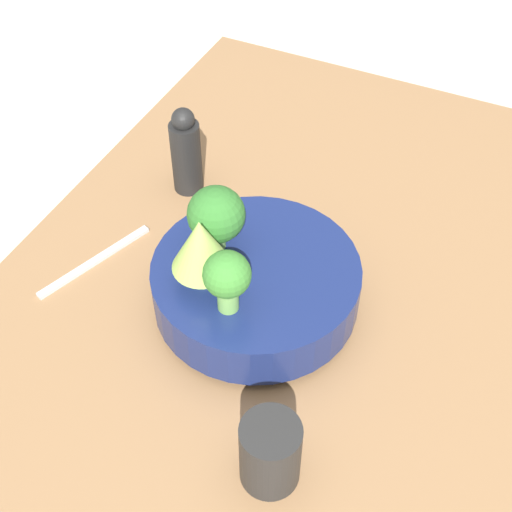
# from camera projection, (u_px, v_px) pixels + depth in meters

# --- Properties ---
(ground_plane) EXTENTS (6.00, 6.00, 0.00)m
(ground_plane) POSITION_uv_depth(u_px,v_px,m) (274.00, 339.00, 0.92)
(ground_plane) COLOR beige
(table) EXTENTS (1.18, 0.75, 0.04)m
(table) POSITION_uv_depth(u_px,v_px,m) (274.00, 330.00, 0.91)
(table) COLOR olive
(table) RESTS_ON ground_plane
(bowl) EXTENTS (0.26, 0.26, 0.07)m
(bowl) POSITION_uv_depth(u_px,v_px,m) (256.00, 285.00, 0.88)
(bowl) COLOR navy
(bowl) RESTS_ON table
(broccoli_floret_front) EXTENTS (0.07, 0.07, 0.09)m
(broccoli_floret_front) POSITION_uv_depth(u_px,v_px,m) (216.00, 215.00, 0.85)
(broccoli_floret_front) COLOR #609347
(broccoli_floret_front) RESTS_ON bowl
(broccoli_floret_right) EXTENTS (0.05, 0.05, 0.08)m
(broccoli_floret_right) POSITION_uv_depth(u_px,v_px,m) (227.00, 277.00, 0.78)
(broccoli_floret_right) COLOR #6BA34C
(broccoli_floret_right) RESTS_ON bowl
(romanesco_piece_near) EXTENTS (0.07, 0.07, 0.10)m
(romanesco_piece_near) POSITION_uv_depth(u_px,v_px,m) (201.00, 246.00, 0.80)
(romanesco_piece_near) COLOR #6BA34C
(romanesco_piece_near) RESTS_ON bowl
(cup) EXTENTS (0.06, 0.06, 0.09)m
(cup) POSITION_uv_depth(u_px,v_px,m) (270.00, 453.00, 0.72)
(cup) COLOR black
(cup) RESTS_ON table
(pepper_mill) EXTENTS (0.04, 0.04, 0.14)m
(pepper_mill) POSITION_uv_depth(u_px,v_px,m) (186.00, 152.00, 1.02)
(pepper_mill) COLOR black
(pepper_mill) RESTS_ON table
(fork) EXTENTS (0.17, 0.07, 0.01)m
(fork) POSITION_uv_depth(u_px,v_px,m) (95.00, 261.00, 0.96)
(fork) COLOR silver
(fork) RESTS_ON table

